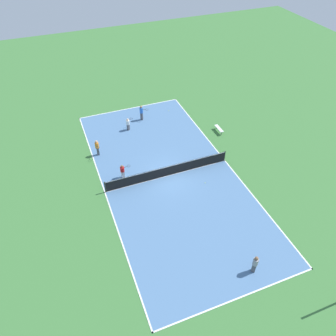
{
  "coord_description": "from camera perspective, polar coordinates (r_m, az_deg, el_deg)",
  "views": [
    {
      "loc": [
        7.67,
        19.72,
        19.58
      ],
      "look_at": [
        0.0,
        0.0,
        0.9
      ],
      "focal_mm": 35.0,
      "sensor_mm": 36.0,
      "label": 1
    }
  ],
  "objects": [
    {
      "name": "court_surface",
      "position": [
        28.82,
        0.0,
        -1.33
      ],
      "size": [
        11.42,
        24.27,
        0.02
      ],
      "color": "#4C729E",
      "rests_on": "ground_plane"
    },
    {
      "name": "player_baseline_gray",
      "position": [
        22.77,
        14.93,
        -15.75
      ],
      "size": [
        0.51,
        0.51,
        1.59
      ],
      "rotation": [
        0.0,
        0.0,
        5.57
      ],
      "color": "#4C4C51",
      "rests_on": "court_surface"
    },
    {
      "name": "player_coach_red",
      "position": [
        28.41,
        -7.92,
        -0.44
      ],
      "size": [
        0.97,
        0.44,
        1.37
      ],
      "rotation": [
        0.0,
        0.0,
        3.26
      ],
      "color": "white",
      "rests_on": "court_surface"
    },
    {
      "name": "bench",
      "position": [
        34.23,
        8.87,
        6.78
      ],
      "size": [
        0.36,
        1.41,
        0.45
      ],
      "rotation": [
        0.0,
        0.0,
        1.57
      ],
      "color": "silver",
      "rests_on": "ground_plane"
    },
    {
      "name": "player_center_orange",
      "position": [
        31.13,
        -12.23,
        3.63
      ],
      "size": [
        0.37,
        0.94,
        1.64
      ],
      "rotation": [
        0.0,
        0.0,
        1.54
      ],
      "color": "#4C4C51",
      "rests_on": "court_surface"
    },
    {
      "name": "tennis_net",
      "position": [
        28.43,
        0.0,
        -0.47
      ],
      "size": [
        11.22,
        0.1,
        1.12
      ],
      "color": "black",
      "rests_on": "court_surface"
    },
    {
      "name": "tennis_ball_far_baseline",
      "position": [
        28.27,
        6.49,
        -2.57
      ],
      "size": [
        0.07,
        0.07,
        0.07
      ],
      "primitive_type": "sphere",
      "color": "#CCE033",
      "rests_on": "court_surface"
    },
    {
      "name": "ground_plane",
      "position": [
        28.83,
        0.0,
        -1.34
      ],
      "size": [
        80.0,
        80.0,
        0.0
      ],
      "primitive_type": "plane",
      "color": "#3D7538"
    },
    {
      "name": "player_near_blue",
      "position": [
        35.51,
        -4.64,
        9.74
      ],
      "size": [
        0.97,
        0.77,
        1.69
      ],
      "rotation": [
        0.0,
        0.0,
        2.59
      ],
      "color": "#4C4C51",
      "rests_on": "court_surface"
    },
    {
      "name": "player_far_white",
      "position": [
        34.14,
        -6.98,
        7.7
      ],
      "size": [
        0.94,
        0.83,
        1.36
      ],
      "rotation": [
        0.0,
        0.0,
        3.8
      ],
      "color": "#4C4C51",
      "rests_on": "court_surface"
    },
    {
      "name": "tennis_ball_midcourt",
      "position": [
        37.4,
        0.11,
        9.98
      ],
      "size": [
        0.07,
        0.07,
        0.07
      ],
      "primitive_type": "sphere",
      "color": "#CCE033",
      "rests_on": "court_surface"
    }
  ]
}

